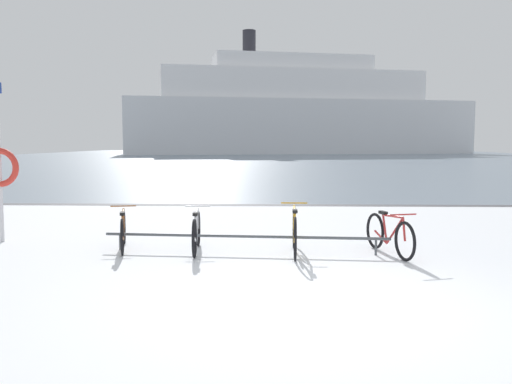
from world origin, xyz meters
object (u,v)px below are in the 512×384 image
bicycle_3 (389,235)px  ferry_ship (297,113)px  bicycle_2 (295,232)px  bicycle_1 (196,232)px  bicycle_0 (123,231)px

bicycle_3 → ferry_ship: (1.93, 79.92, 6.16)m
ferry_ship → bicycle_2: bearing=-92.5°
bicycle_2 → ferry_ship: 80.23m
bicycle_1 → bicycle_0: bearing=173.9°
bicycle_1 → bicycle_2: bearing=-5.3°
bicycle_3 → bicycle_0: bearing=176.4°
bicycle_3 → bicycle_2: bearing=-179.8°
bicycle_3 → ferry_ship: 80.18m
ferry_ship → bicycle_0: bearing=-94.7°
bicycle_3 → bicycle_1: bearing=177.3°
bicycle_1 → bicycle_3: 3.28m
bicycle_0 → bicycle_3: bearing=-3.6°
bicycle_0 → bicycle_3: size_ratio=0.97×
bicycle_0 → bicycle_1: size_ratio=0.96×
bicycle_2 → bicycle_0: bearing=174.4°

